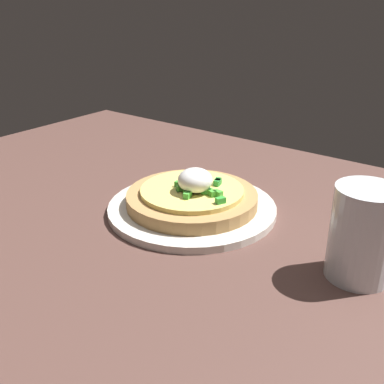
# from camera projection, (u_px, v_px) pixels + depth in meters

# --- Properties ---
(dining_table) EXTENTS (1.17, 0.79, 0.02)m
(dining_table) POSITION_uv_depth(u_px,v_px,m) (192.00, 238.00, 0.61)
(dining_table) COLOR #523630
(dining_table) RESTS_ON ground
(plate) EXTENTS (0.24, 0.24, 0.01)m
(plate) POSITION_uv_depth(u_px,v_px,m) (192.00, 208.00, 0.66)
(plate) COLOR silver
(plate) RESTS_ON dining_table
(pizza) EXTENTS (0.19, 0.19, 0.06)m
(pizza) POSITION_uv_depth(u_px,v_px,m) (192.00, 196.00, 0.65)
(pizza) COLOR #AD824C
(pizza) RESTS_ON plate
(cup_near) EXTENTS (0.07, 0.07, 0.11)m
(cup_near) POSITION_uv_depth(u_px,v_px,m) (362.00, 238.00, 0.50)
(cup_near) COLOR silver
(cup_near) RESTS_ON dining_table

